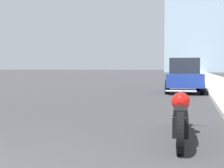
# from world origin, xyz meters

# --- Properties ---
(sidewalk) EXTENTS (2.87, 240.00, 0.15)m
(sidewalk) POSITION_xyz_m (5.12, 40.00, 0.07)
(sidewalk) COLOR #B2ADA3
(sidewalk) RESTS_ON ground_plane
(motorcycle) EXTENTS (0.62, 2.68, 0.78)m
(motorcycle) POSITION_xyz_m (2.76, 3.49, 0.38)
(motorcycle) COLOR black
(motorcycle) RESTS_ON ground_plane
(parked_car_blue) EXTENTS (1.95, 3.98, 1.71)m
(parked_car_blue) POSITION_xyz_m (2.56, 13.93, 0.84)
(parked_car_blue) COLOR #1E3899
(parked_car_blue) RESTS_ON ground_plane
(parked_car_green) EXTENTS (1.78, 4.03, 1.85)m
(parked_car_green) POSITION_xyz_m (2.52, 24.12, 0.91)
(parked_car_green) COLOR #1E6B33
(parked_car_green) RESTS_ON ground_plane
(parked_car_yellow) EXTENTS (2.27, 4.61, 1.58)m
(parked_car_yellow) POSITION_xyz_m (2.46, 36.33, 0.81)
(parked_car_yellow) COLOR gold
(parked_car_yellow) RESTS_ON ground_plane
(parked_car_black) EXTENTS (2.24, 4.07, 1.77)m
(parked_car_black) POSITION_xyz_m (2.55, 48.97, 0.87)
(parked_car_black) COLOR black
(parked_car_black) RESTS_ON ground_plane
(parked_car_red) EXTENTS (1.89, 4.39, 1.52)m
(parked_car_red) POSITION_xyz_m (2.69, 61.37, 0.76)
(parked_car_red) COLOR red
(parked_car_red) RESTS_ON ground_plane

